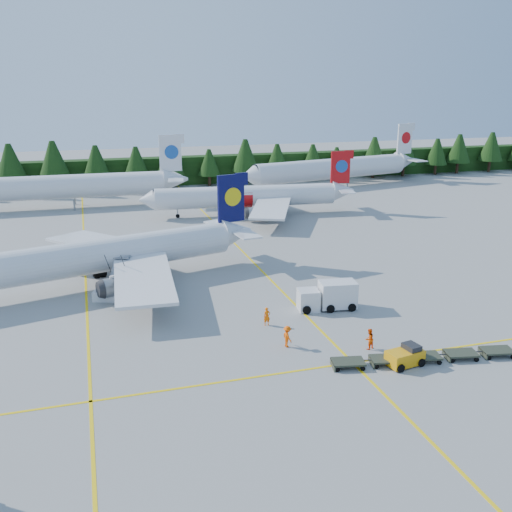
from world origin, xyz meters
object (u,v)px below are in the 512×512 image
object	(u,v)px
airliner_navy	(86,259)
airliner_red	(242,197)
airstairs	(115,291)
service_truck	(327,296)
baggage_tug	(406,356)

from	to	relation	value
airliner_navy	airliner_red	xyz separation A→B (m)	(25.52, 29.62, -0.15)
airstairs	service_truck	distance (m)	21.71
baggage_tug	airliner_red	bearing A→B (deg)	77.96
airliner_red	airliner_navy	bearing A→B (deg)	-124.91
service_truck	baggage_tug	bearing A→B (deg)	-76.78
airliner_red	airstairs	distance (m)	40.93
airliner_navy	airstairs	xyz separation A→B (m)	(2.54, -4.18, -2.50)
airliner_navy	airliner_red	bearing A→B (deg)	34.43
airstairs	baggage_tug	xyz separation A→B (m)	(20.93, -21.55, -0.01)
airliner_navy	airstairs	size ratio (longest dim) A/B	6.18
airstairs	baggage_tug	distance (m)	30.04
airstairs	service_truck	size ratio (longest dim) A/B	1.01
airliner_navy	service_truck	xyz separation A→B (m)	(22.30, -13.14, -1.91)
airliner_red	baggage_tug	bearing A→B (deg)	-86.28
airliner_red	airstairs	world-z (taller)	airliner_red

